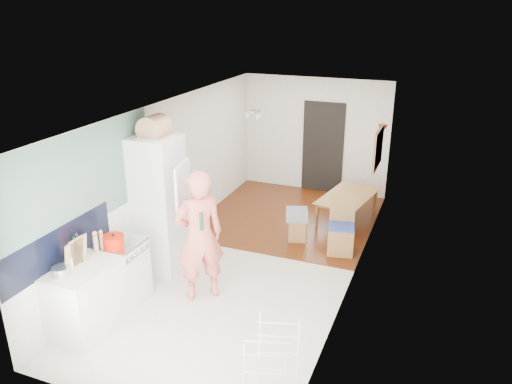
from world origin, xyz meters
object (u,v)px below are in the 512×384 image
Objects in this scene: person at (199,225)px; drying_rack at (272,367)px; stool at (298,230)px; dining_chair at (342,226)px; dining_table at (348,210)px.

person is 2.34m from drying_rack.
person is at bearing -108.62° from stool.
dining_chair is 1.12× the size of drying_rack.
drying_rack reaches higher than stool.
drying_rack is (0.07, -3.57, -0.05)m from dining_chair.
dining_table is 4.96m from drying_rack.
drying_rack is (0.88, -3.77, 0.25)m from stool.
dining_table is 1.23× the size of dining_chair.
stool is (-0.66, -1.17, -0.02)m from dining_table.
person is 2.54m from stool.
stool is at bearing 161.14° from dining_table.
stool is at bearing -152.34° from person.
person is 2.51× the size of drying_rack.
dining_chair is (0.15, -1.37, 0.28)m from dining_table.
person is 2.64m from dining_chair.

